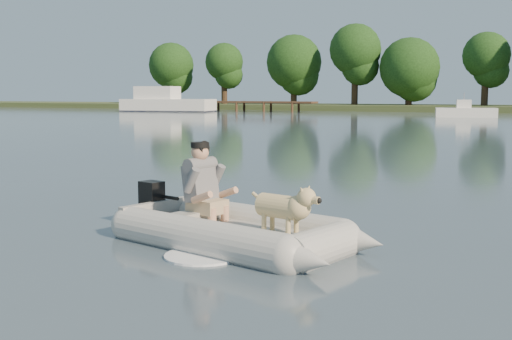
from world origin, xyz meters
The scene contains 9 objects.
water centered at (0.00, 0.00, 0.00)m, with size 160.00×160.00×0.00m, color #4E5E6A.
shore_bank centered at (0.00, 62.00, 0.25)m, with size 160.00×12.00×0.70m, color #47512D.
dock centered at (-26.00, 52.00, 0.52)m, with size 18.00×2.00×1.04m, color #4C331E, non-canonical shape.
dinghy centered at (0.24, 0.16, 0.56)m, with size 4.60×3.44×1.33m, color #A8A8A3, non-canonical shape.
man centered at (-0.39, 0.39, 0.74)m, with size 0.69×0.59×1.03m, color slate, non-canonical shape.
dog centered at (0.86, 0.05, 0.50)m, with size 0.89×0.32×0.59m, color tan, non-canonical shape.
outboard_motor centered at (-1.29, 0.58, 0.30)m, with size 0.40×0.28×0.75m, color black, non-canonical shape.
cabin_cruiser centered at (-30.96, 47.79, 1.26)m, with size 9.62×3.44×2.98m, color white, non-canonical shape.
motorboat centered at (-2.23, 45.02, 0.90)m, with size 4.68×1.80×1.98m, color white, non-canonical shape.
Camera 1 is at (3.68, -6.80, 1.87)m, focal length 45.00 mm.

